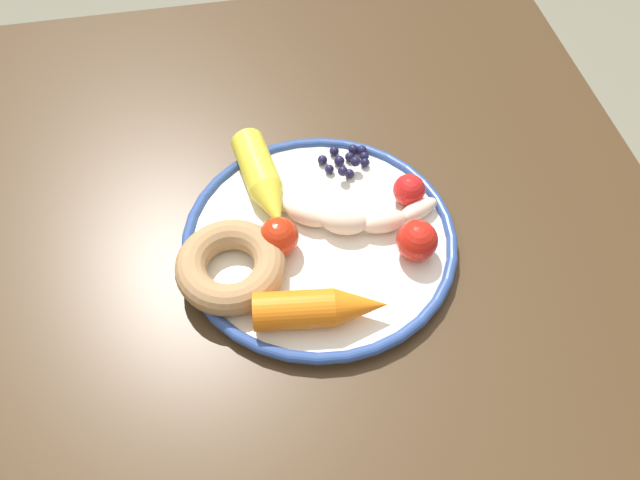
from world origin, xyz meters
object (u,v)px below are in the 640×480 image
banana (345,215)px  carrot_orange (321,308)px  carrot_yellow (263,181)px  blueberry_pile (347,160)px  tomato_far (417,241)px  plate (320,242)px  tomato_mid (279,237)px  tomato_near (409,190)px  dining_table (295,295)px  donut (230,266)px

banana → carrot_orange: bearing=157.0°
carrot_yellow → blueberry_pile: size_ratio=2.28×
banana → tomato_far: tomato_far is taller
plate → tomato_far: 0.10m
tomato_mid → banana: bearing=-73.8°
tomato_near → tomato_far: bearing=171.1°
blueberry_pile → banana: bearing=166.4°
dining_table → blueberry_pile: size_ratio=15.49×
dining_table → tomato_mid: size_ratio=22.35×
plate → donut: bearing=105.5°
tomato_near → tomato_far: size_ratio=0.82×
donut → tomato_mid: size_ratio=2.69×
carrot_yellow → tomato_near: 0.16m
donut → blueberry_pile: donut is taller
carrot_yellow → donut: carrot_yellow is taller
tomato_mid → plate: bearing=-86.3°
dining_table → plate: plate is taller
plate → carrot_yellow: (0.08, 0.05, 0.02)m
dining_table → tomato_near: 0.19m
plate → tomato_mid: 0.05m
tomato_far → dining_table: bearing=73.4°
donut → blueberry_pile: (0.13, -0.15, -0.01)m
donut → tomato_near: bearing=-72.8°
blueberry_pile → dining_table: bearing=140.8°
carrot_orange → tomato_far: tomato_far is taller
tomato_near → carrot_orange: bearing=136.6°
dining_table → carrot_yellow: (0.07, 0.02, 0.13)m
banana → tomato_far: bearing=-129.9°
blueberry_pile → tomato_near: tomato_near is taller
plate → blueberry_pile: 0.11m
donut → tomato_mid: tomato_mid is taller
tomato_far → blueberry_pile: bearing=17.8°
dining_table → plate: 0.11m
dining_table → tomato_far: (-0.04, -0.12, 0.13)m
tomato_near → tomato_far: 0.07m
banana → dining_table: bearing=104.9°
dining_table → banana: bearing=-75.1°
banana → tomato_mid: size_ratio=4.76×
donut → tomato_near: 0.21m
banana → carrot_yellow: carrot_yellow is taller
carrot_orange → tomato_mid: 0.09m
banana → tomato_mid: tomato_mid is taller
tomato_near → tomato_mid: tomato_mid is taller
dining_table → tomato_near: (0.03, -0.13, 0.12)m
tomato_near → blueberry_pile: bearing=39.7°
banana → tomato_far: 0.08m
tomato_near → dining_table: bearing=103.8°
donut → blueberry_pile: bearing=-49.0°
tomato_near → tomato_mid: (-0.04, 0.15, 0.00)m
tomato_mid → blueberry_pile: bearing=-42.1°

